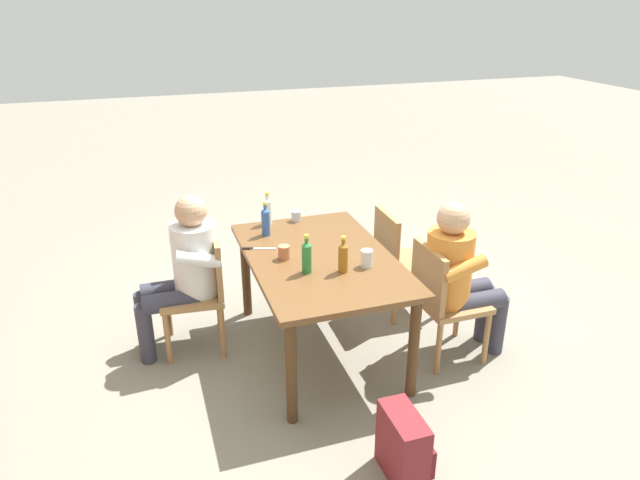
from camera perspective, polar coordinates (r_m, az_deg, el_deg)
name	(u,v)px	position (r m, az deg, el deg)	size (l,w,h in m)	color
ground_plane	(320,349)	(4.31, 0.00, -10.84)	(24.00, 24.00, 0.00)	gray
dining_table	(320,268)	(3.97, 0.00, -2.84)	(1.51, 0.96, 0.76)	brown
chair_near_left	(442,297)	(4.07, 12.09, -5.54)	(0.45, 0.45, 0.87)	#A37547
chair_far_right	(203,286)	(4.20, -11.66, -4.56)	(0.48, 0.48, 0.87)	#A37547
chair_near_right	(399,257)	(4.61, 7.93, -1.68)	(0.45, 0.45, 0.87)	#A37547
person_in_white_shirt	(458,273)	(4.05, 13.62, -3.20)	(0.47, 0.61, 1.18)	orange
person_in_plaid_shirt	(185,267)	(4.13, -13.36, -2.66)	(0.47, 0.61, 1.18)	white
bottle_clear	(268,211)	(4.45, -5.26, 2.95)	(0.06, 0.06, 0.26)	white
bottle_green	(307,256)	(3.66, -1.34, -1.63)	(0.06, 0.06, 0.26)	#287A38
bottle_blue	(266,221)	(4.25, -5.46, 1.92)	(0.06, 0.06, 0.26)	#2D56A3
bottle_amber	(343,257)	(3.67, 2.32, -1.66)	(0.06, 0.06, 0.25)	#996019
cup_steel	(296,216)	(4.52, -2.40, 2.41)	(0.08, 0.08, 0.08)	#B2B7BC
cup_terracotta	(284,252)	(3.88, -3.62, -1.24)	(0.08, 0.08, 0.09)	#BC6B47
cup_glass	(367,258)	(3.77, 4.69, -1.84)	(0.08, 0.08, 0.12)	silver
table_knife	(256,249)	(4.06, -6.39, -0.85)	(0.09, 0.24, 0.01)	silver
backpack_by_near_side	(404,447)	(3.28, 8.42, -19.77)	(0.34, 0.23, 0.41)	maroon
backpack_by_far_side	(330,255)	(5.31, 1.02, -1.46)	(0.31, 0.21, 0.39)	#47663D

